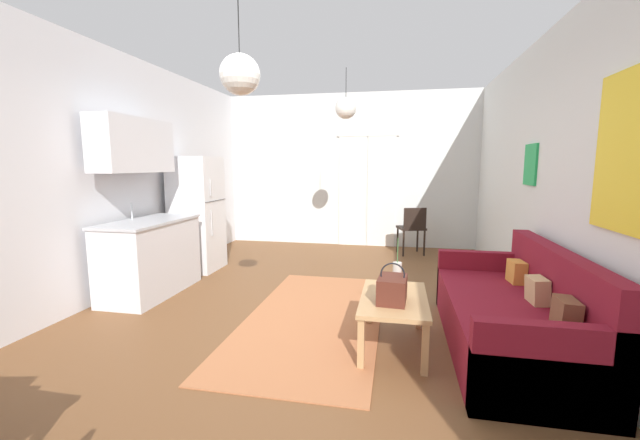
# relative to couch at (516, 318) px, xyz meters

# --- Properties ---
(ground_plane) EXTENTS (5.24, 8.38, 0.10)m
(ground_plane) POSITION_rel_couch_xyz_m (-1.89, 0.13, -0.32)
(ground_plane) COLOR brown
(wall_back) EXTENTS (4.84, 0.13, 2.84)m
(wall_back) POSITION_rel_couch_xyz_m (-1.88, 4.07, 1.13)
(wall_back) COLOR silver
(wall_back) RESTS_ON ground_plane
(wall_right) EXTENTS (0.12, 7.98, 2.84)m
(wall_right) POSITION_rel_couch_xyz_m (0.48, 0.13, 1.15)
(wall_right) COLOR silver
(wall_right) RESTS_ON ground_plane
(wall_left) EXTENTS (0.12, 7.98, 2.84)m
(wall_left) POSITION_rel_couch_xyz_m (-4.26, 0.13, 1.15)
(wall_left) COLOR silver
(wall_left) RESTS_ON ground_plane
(area_rug) EXTENTS (1.31, 2.80, 0.01)m
(area_rug) POSITION_rel_couch_xyz_m (-1.77, 0.34, -0.27)
(area_rug) COLOR #B26B42
(area_rug) RESTS_ON ground_plane
(couch) EXTENTS (0.89, 2.04, 0.85)m
(couch) POSITION_rel_couch_xyz_m (0.00, 0.00, 0.00)
(couch) COLOR maroon
(couch) RESTS_ON ground_plane
(coffee_table) EXTENTS (0.54, 0.94, 0.43)m
(coffee_table) POSITION_rel_couch_xyz_m (-0.99, -0.13, 0.10)
(coffee_table) COLOR tan
(coffee_table) RESTS_ON ground_plane
(bamboo_vase) EXTENTS (0.08, 0.08, 0.46)m
(bamboo_vase) POSITION_rel_couch_xyz_m (-0.97, 0.11, 0.28)
(bamboo_vase) COLOR beige
(bamboo_vase) RESTS_ON coffee_table
(handbag) EXTENTS (0.24, 0.32, 0.32)m
(handbag) POSITION_rel_couch_xyz_m (-1.01, -0.25, 0.26)
(handbag) COLOR #512319
(handbag) RESTS_ON coffee_table
(refrigerator) EXTENTS (0.62, 0.65, 1.64)m
(refrigerator) POSITION_rel_couch_xyz_m (-3.82, 1.82, 0.55)
(refrigerator) COLOR white
(refrigerator) RESTS_ON ground_plane
(kitchen_counter) EXTENTS (0.62, 1.28, 2.05)m
(kitchen_counter) POSITION_rel_couch_xyz_m (-3.86, 0.69, 0.50)
(kitchen_counter) COLOR silver
(kitchen_counter) RESTS_ON ground_plane
(accent_chair) EXTENTS (0.52, 0.50, 0.82)m
(accent_chair) POSITION_rel_couch_xyz_m (-0.72, 3.38, 0.21)
(accent_chair) COLOR black
(accent_chair) RESTS_ON ground_plane
(pendant_lamp_near) EXTENTS (0.30, 0.30, 0.81)m
(pendant_lamp_near) POSITION_rel_couch_xyz_m (-2.15, -0.50, 1.91)
(pendant_lamp_near) COLOR black
(pendant_lamp_far) EXTENTS (0.30, 0.30, 0.69)m
(pendant_lamp_far) POSITION_rel_couch_xyz_m (-1.72, 2.19, 2.03)
(pendant_lamp_far) COLOR black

